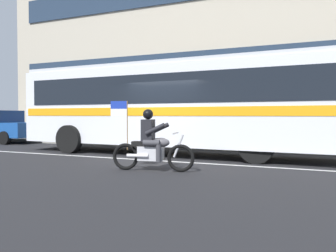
# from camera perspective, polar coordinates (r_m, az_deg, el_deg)

# --- Properties ---
(ground_plane) EXTENTS (60.00, 60.00, 0.00)m
(ground_plane) POSITION_cam_1_polar(r_m,az_deg,el_deg) (11.71, -0.79, -5.18)
(ground_plane) COLOR black
(sidewalk_curb) EXTENTS (28.00, 3.80, 0.15)m
(sidewalk_curb) POSITION_cam_1_polar(r_m,az_deg,el_deg) (16.43, 6.88, -2.93)
(sidewalk_curb) COLOR gray
(sidewalk_curb) RESTS_ON ground_plane
(lane_center_stripe) EXTENTS (26.60, 0.14, 0.01)m
(lane_center_stripe) POSITION_cam_1_polar(r_m,az_deg,el_deg) (11.17, -2.12, -5.50)
(lane_center_stripe) COLOR silver
(lane_center_stripe) RESTS_ON ground_plane
(office_building_facade) EXTENTS (28.00, 0.89, 11.47)m
(office_building_facade) POSITION_cam_1_polar(r_m,az_deg,el_deg) (19.07, 9.12, 14.87)
(office_building_facade) COLOR #B2A893
(office_building_facade) RESTS_ON ground_plane
(transit_bus) EXTENTS (11.84, 3.06, 3.22)m
(transit_bus) POSITION_cam_1_polar(r_m,az_deg,el_deg) (12.81, 0.57, 3.86)
(transit_bus) COLOR silver
(transit_bus) RESTS_ON ground_plane
(motorcycle_with_rider) EXTENTS (2.16, 0.76, 1.78)m
(motorcycle_with_rider) POSITION_cam_1_polar(r_m,az_deg,el_deg) (9.06, -2.62, -2.99)
(motorcycle_with_rider) COLOR black
(motorcycle_with_rider) RESTS_ON ground_plane
(fire_hydrant) EXTENTS (0.22, 0.30, 0.75)m
(fire_hydrant) POSITION_cam_1_polar(r_m,az_deg,el_deg) (16.74, -3.39, -1.31)
(fire_hydrant) COLOR #4C8C3F
(fire_hydrant) RESTS_ON sidewalk_curb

